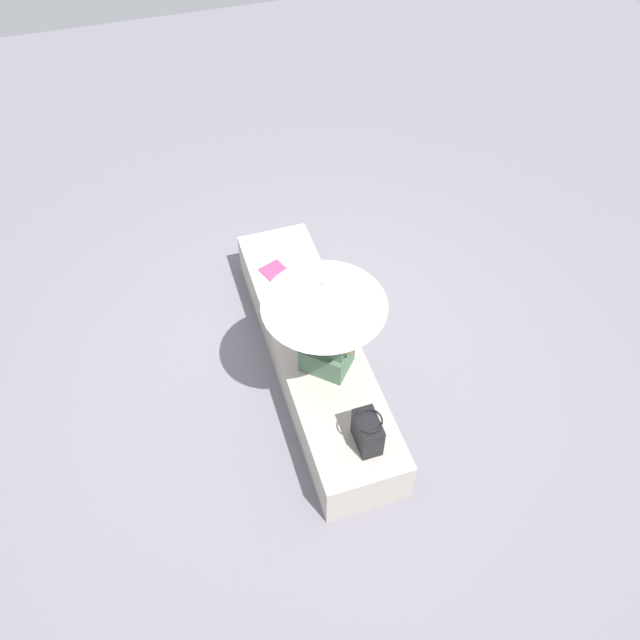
# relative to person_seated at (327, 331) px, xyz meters

# --- Properties ---
(ground_plane) EXTENTS (14.00, 14.00, 0.00)m
(ground_plane) POSITION_rel_person_seated_xyz_m (0.29, 0.01, -0.80)
(ground_plane) COLOR slate
(stone_bench) EXTENTS (2.60, 0.63, 0.41)m
(stone_bench) POSITION_rel_person_seated_xyz_m (0.29, 0.01, -0.59)
(stone_bench) COLOR #A8A093
(stone_bench) RESTS_ON ground
(person_seated) EXTENTS (0.46, 0.48, 0.90)m
(person_seated) POSITION_rel_person_seated_xyz_m (0.00, 0.00, 0.00)
(person_seated) COLOR #47664C
(person_seated) RESTS_ON stone_bench
(parasol) EXTENTS (0.83, 0.83, 0.99)m
(parasol) POSITION_rel_person_seated_xyz_m (-0.08, 0.05, 0.48)
(parasol) COLOR #B7B7BC
(parasol) RESTS_ON stone_bench
(handbag_black) EXTENTS (0.22, 0.16, 0.28)m
(handbag_black) POSITION_rel_person_seated_xyz_m (0.64, -0.09, -0.26)
(handbag_black) COLOR #B2333D
(handbag_black) RESTS_ON stone_bench
(tote_bag_canvas) EXTENTS (0.25, 0.19, 0.29)m
(tote_bag_canvas) POSITION_rel_person_seated_xyz_m (-0.71, -0.05, -0.25)
(tote_bag_canvas) COLOR black
(tote_bag_canvas) RESTS_ON stone_bench
(magazine) EXTENTS (0.33, 0.29, 0.01)m
(magazine) POSITION_rel_person_seated_xyz_m (1.03, 0.11, -0.38)
(magazine) COLOR #D83866
(magazine) RESTS_ON stone_bench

